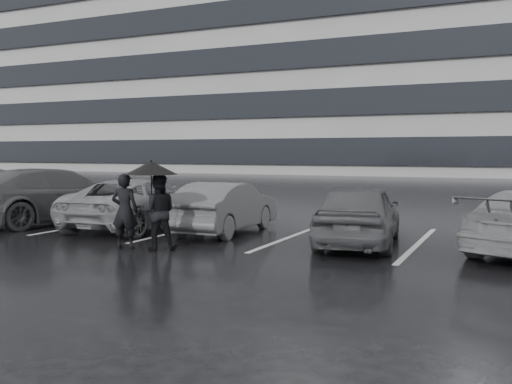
{
  "coord_description": "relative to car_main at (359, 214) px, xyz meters",
  "views": [
    {
      "loc": [
        5.22,
        -9.7,
        1.92
      ],
      "look_at": [
        0.34,
        1.0,
        1.1
      ],
      "focal_mm": 40.0,
      "sensor_mm": 36.0,
      "label": 1
    }
  ],
  "objects": [
    {
      "name": "ground",
      "position": [
        -2.3,
        -1.79,
        -0.65
      ],
      "size": [
        160.0,
        160.0,
        0.0
      ],
      "primitive_type": "plane",
      "color": "black",
      "rests_on": "ground"
    },
    {
      "name": "office_building",
      "position": [
        -24.3,
        46.21,
        13.69
      ],
      "size": [
        61.0,
        26.0,
        29.0
      ],
      "color": "gray",
      "rests_on": "ground"
    },
    {
      "name": "car_main",
      "position": [
        0.0,
        0.0,
        0.0
      ],
      "size": [
        2.03,
        3.99,
        1.3
      ],
      "primitive_type": "imported",
      "rotation": [
        0.0,
        0.0,
        3.28
      ],
      "color": "black",
      "rests_on": "ground"
    },
    {
      "name": "car_west_a",
      "position": [
        -3.38,
        0.54,
        -0.05
      ],
      "size": [
        1.42,
        3.72,
        1.21
      ],
      "primitive_type": "imported",
      "rotation": [
        0.0,
        0.0,
        3.18
      ],
      "color": "#2D2D2F",
      "rests_on": "ground"
    },
    {
      "name": "car_west_b",
      "position": [
        -5.77,
        0.39,
        -0.02
      ],
      "size": [
        2.32,
        4.62,
        1.26
      ],
      "primitive_type": "imported",
      "rotation": [
        0.0,
        0.0,
        3.19
      ],
      "color": "#545457",
      "rests_on": "ground"
    },
    {
      "name": "car_west_c",
      "position": [
        -8.46,
        0.29,
        0.09
      ],
      "size": [
        3.48,
        5.51,
        1.49
      ],
      "primitive_type": "imported",
      "rotation": [
        0.0,
        0.0,
        2.85
      ],
      "color": "black",
      "rests_on": "ground"
    },
    {
      "name": "pedestrian_left",
      "position": [
        -4.16,
        -2.3,
        0.1
      ],
      "size": [
        0.62,
        0.49,
        1.51
      ],
      "primitive_type": "imported",
      "rotation": [
        0.0,
        0.0,
        3.39
      ],
      "color": "black",
      "rests_on": "ground"
    },
    {
      "name": "pedestrian_right",
      "position": [
        -3.47,
        -2.15,
        0.1
      ],
      "size": [
        0.92,
        0.87,
        1.5
      ],
      "primitive_type": "imported",
      "rotation": [
        0.0,
        0.0,
        3.71
      ],
      "color": "black",
      "rests_on": "ground"
    },
    {
      "name": "umbrella",
      "position": [
        -3.65,
        -2.1,
        0.96
      ],
      "size": [
        1.05,
        1.05,
        1.77
      ],
      "color": "black",
      "rests_on": "ground"
    },
    {
      "name": "stall_stripes",
      "position": [
        -3.1,
        0.71,
        -0.65
      ],
      "size": [
        19.72,
        5.0,
        0.0
      ],
      "color": "#B1B1B3",
      "rests_on": "ground"
    }
  ]
}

